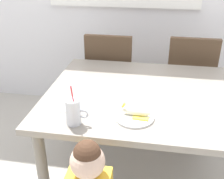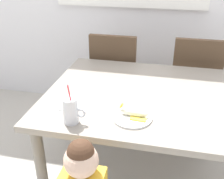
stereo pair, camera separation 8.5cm
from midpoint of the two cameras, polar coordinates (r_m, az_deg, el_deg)
The scene contains 8 objects.
ground_plane at distance 2.31m, azimuth 6.48°, elevation -17.56°, with size 24.00×24.00×0.00m, color #B7B2A8.
dining_table at distance 1.91m, azimuth 7.49°, elevation -3.27°, with size 1.28×1.09×0.76m.
dining_chair_left at distance 2.65m, azimuth 1.57°, elevation 3.06°, with size 0.44×0.45×0.96m.
dining_chair_right at distance 2.66m, azimuth 17.57°, elevation 1.90°, with size 0.44×0.44×0.96m.
milk_cup at distance 1.52m, azimuth -6.96°, elevation -4.68°, with size 0.13×0.08×0.25m.
snack_plate at distance 1.58m, azimuth 5.72°, elevation -5.81°, with size 0.23×0.23×0.01m, color white.
peeled_banana at distance 1.58m, azimuth 6.26°, elevation -4.89°, with size 0.17×0.11×0.07m.
paper_napkin at distance 1.72m, azimuth -6.81°, elevation -3.06°, with size 0.15×0.15×0.00m, color silver.
Camera 2 is at (0.15, -1.64, 1.62)m, focal length 43.93 mm.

